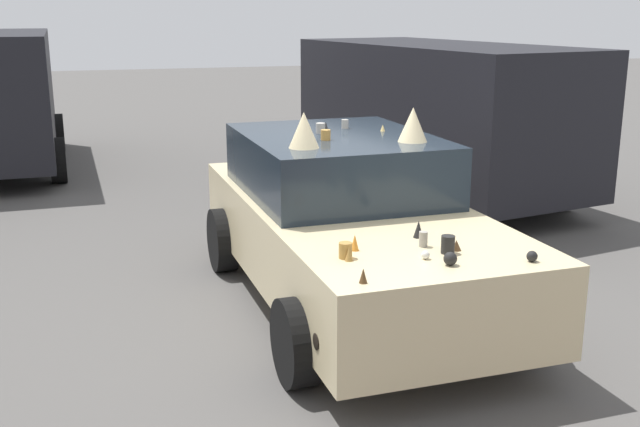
% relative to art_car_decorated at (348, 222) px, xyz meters
% --- Properties ---
extents(ground_plane, '(60.00, 60.00, 0.00)m').
position_rel_art_car_decorated_xyz_m(ground_plane, '(-0.10, -0.00, -0.78)').
color(ground_plane, '#514F4C').
extents(art_car_decorated, '(4.36, 2.14, 1.83)m').
position_rel_art_car_decorated_xyz_m(art_car_decorated, '(0.00, 0.00, 0.00)').
color(art_car_decorated, beige).
rests_on(art_car_decorated, ground).
extents(parked_van_far_left, '(5.18, 2.87, 2.19)m').
position_rel_art_car_decorated_xyz_m(parked_van_far_left, '(3.65, -2.62, 0.45)').
color(parked_van_far_left, black).
rests_on(parked_van_far_left, ground).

